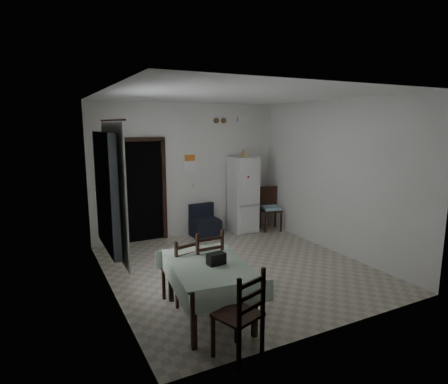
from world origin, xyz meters
TOP-DOWN VIEW (x-y plane):
  - ground at (0.00, 0.00)m, footprint 4.50×4.50m
  - ceiling at (0.00, 0.00)m, footprint 4.20×4.50m
  - wall_back at (0.00, 2.25)m, footprint 4.20×0.02m
  - wall_front at (0.00, -2.25)m, footprint 4.20×0.02m
  - wall_left at (-2.10, 0.00)m, footprint 0.02×4.50m
  - wall_right at (2.10, 0.00)m, footprint 0.02×4.50m
  - doorway at (-1.05, 2.45)m, footprint 1.06×0.52m
  - window_recess at (-2.15, -0.20)m, footprint 0.10×1.20m
  - curtain at (-2.04, -0.20)m, footprint 0.02×1.45m
  - curtain_rod at (-2.03, -0.20)m, footprint 0.02×1.60m
  - calendar at (0.05, 2.24)m, footprint 0.28×0.02m
  - calendar_image at (0.05, 2.23)m, footprint 0.24×0.01m
  - light_switch at (0.15, 2.24)m, footprint 0.08×0.02m
  - vent_left at (0.70, 2.23)m, footprint 0.12×0.03m
  - vent_right at (0.88, 2.23)m, footprint 0.12×0.03m
  - emergency_light at (1.35, 2.21)m, footprint 0.25×0.07m
  - fridge at (1.22, 1.93)m, footprint 0.58×0.58m
  - tan_cone at (1.27, 1.98)m, footprint 0.26×0.26m
  - navy_seat at (0.27, 1.93)m, footprint 0.60×0.58m
  - corner_chair at (1.83, 1.68)m, footprint 0.52×0.52m
  - dining_table at (-1.14, -1.30)m, footprint 1.09×1.51m
  - black_bag at (-1.07, -1.37)m, footprint 0.23×0.15m
  - dining_chair_far_left at (-1.29, -0.69)m, footprint 0.48×0.48m
  - dining_chair_far_right at (-0.95, -0.75)m, footprint 0.45×0.45m
  - dining_chair_near_head at (-1.22, -2.20)m, footprint 0.54×0.54m

SIDE VIEW (x-z plane):
  - ground at x=0.00m, z-range 0.00..0.00m
  - navy_seat at x=0.27m, z-range 0.00..0.70m
  - dining_table at x=-1.14m, z-range 0.00..0.73m
  - dining_chair_far_left at x=-1.29m, z-range 0.00..0.93m
  - corner_chair at x=1.83m, z-range 0.00..1.00m
  - dining_chair_near_head at x=-1.22m, z-range 0.00..1.00m
  - dining_chair_far_right at x=-0.95m, z-range 0.00..1.02m
  - black_bag at x=-1.07m, z-range 0.73..0.87m
  - fridge at x=1.22m, z-range 0.00..1.72m
  - doorway at x=-1.05m, z-range -0.05..2.17m
  - light_switch at x=0.15m, z-range 1.04..1.16m
  - wall_back at x=0.00m, z-range 0.00..2.90m
  - wall_front at x=0.00m, z-range 0.00..2.90m
  - wall_left at x=-2.10m, z-range 0.00..2.90m
  - wall_right at x=2.10m, z-range 0.00..2.90m
  - window_recess at x=-2.15m, z-range 0.75..2.35m
  - curtain at x=-2.04m, z-range 0.62..2.48m
  - calendar at x=0.05m, z-range 1.42..1.82m
  - calendar_image at x=0.05m, z-range 1.65..1.79m
  - tan_cone at x=1.27m, z-range 1.72..1.91m
  - curtain_rod at x=-2.03m, z-range 2.49..2.51m
  - vent_left at x=0.70m, z-range 2.46..2.58m
  - vent_right at x=0.88m, z-range 2.46..2.58m
  - emergency_light at x=1.35m, z-range 2.50..2.59m
  - ceiling at x=0.00m, z-range 2.89..2.91m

